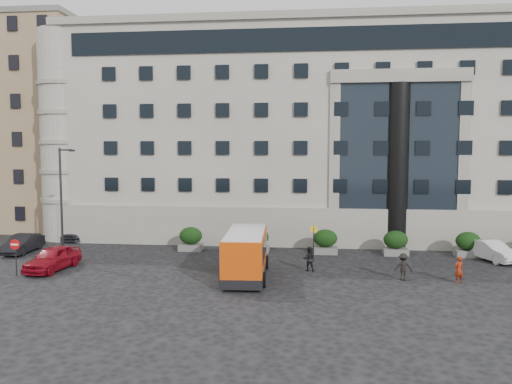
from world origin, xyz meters
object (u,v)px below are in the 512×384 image
hedge_d (396,243)px  parked_car_b (23,244)px  hedge_c (325,241)px  red_truck (129,213)px  hedge_a (191,239)px  minibus (246,252)px  parked_car_c (79,231)px  street_lamp (62,200)px  parked_car_a (53,258)px  pedestrian_a (459,270)px  bus_stop_sign (314,237)px  hedge_b (257,240)px  hedge_e (468,244)px  white_taxi (491,251)px  parked_car_d (123,229)px  pedestrian_b (309,259)px  pedestrian_c (403,267)px  no_entry_sign (15,250)px

hedge_d → parked_car_b: bearing=-175.6°
hedge_c → red_truck: bearing=151.2°
hedge_a → hedge_c: 10.40m
hedge_c → minibus: bearing=-123.7°
hedge_c → parked_car_c: 21.77m
hedge_c → street_lamp: size_ratio=0.23×
parked_car_a → parked_car_c: parked_car_a is taller
minibus → pedestrian_a: 12.72m
parked_car_a → parked_car_b: 7.08m
bus_stop_sign → red_truck: (-18.40, 13.39, -0.28)m
hedge_b → hedge_e: (15.60, 0.00, 0.00)m
hedge_c → hedge_e: (10.40, 0.00, 0.00)m
street_lamp → white_taxi: street_lamp is taller
parked_car_c → bus_stop_sign: bearing=-24.9°
hedge_c → minibus: minibus is taller
hedge_c → minibus: (-5.09, -7.63, 0.65)m
hedge_b → minibus: 7.66m
minibus → white_taxi: 18.01m
parked_car_d → pedestrian_b: 19.88m
hedge_c → bus_stop_sign: bearing=-107.8°
parked_car_b → pedestrian_c: 27.89m
parked_car_d → pedestrian_c: (22.35, -12.52, 0.09)m
white_taxi → pedestrian_a: pedestrian_a is taller
no_entry_sign → white_taxi: no_entry_sign is taller
hedge_b → street_lamp: 14.41m
hedge_d → parked_car_d: size_ratio=0.35×
minibus → white_taxi: size_ratio=1.61×
minibus → pedestrian_c: bearing=-0.5°
bus_stop_sign → parked_car_b: (-22.08, 0.62, -1.03)m
hedge_e → hedge_b: bearing=180.0°
no_entry_sign → parked_car_d: size_ratio=0.44×
white_taxi → pedestrian_b: pedestrian_b is taller
hedge_b → hedge_d: size_ratio=1.00×
parked_car_c → parked_car_d: parked_car_d is taller
parked_car_b → pedestrian_a: pedestrian_a is taller
street_lamp → white_taxi: size_ratio=1.85×
hedge_b → pedestrian_b: hedge_b is taller
white_taxi → pedestrian_c: (-7.22, -6.16, 0.11)m
minibus → white_taxi: bearing=18.5°
hedge_c → pedestrian_b: 5.66m
hedge_e → pedestrian_c: (-5.95, -7.25, -0.10)m
bus_stop_sign → parked_car_b: bus_stop_sign is taller
bus_stop_sign → minibus: minibus is taller
pedestrian_a → pedestrian_c: pedestrian_c is taller
street_lamp → bus_stop_sign: size_ratio=3.17×
parked_car_d → bus_stop_sign: bearing=-29.8°
parked_car_d → pedestrian_c: bearing=-33.7°
hedge_c → parked_car_d: bearing=163.6°
parked_car_b → pedestrian_a: (30.58, -5.37, 0.10)m
hedge_c → no_entry_sign: size_ratio=0.79×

